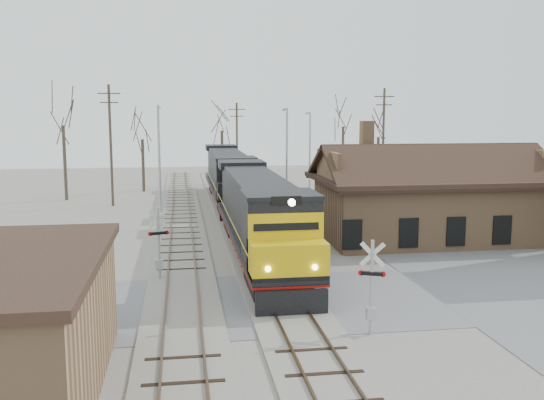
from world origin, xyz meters
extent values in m
plane|color=gray|center=(0.00, 0.00, 0.00)|extent=(140.00, 140.00, 0.00)
cube|color=slate|center=(0.00, 0.00, 0.01)|extent=(60.00, 9.00, 0.03)
cube|color=gray|center=(0.00, 15.00, 0.06)|extent=(3.40, 90.00, 0.12)
cube|color=#473323|center=(-0.72, 15.00, 0.17)|extent=(0.08, 90.00, 0.14)
cube|color=#473323|center=(0.72, 15.00, 0.17)|extent=(0.08, 90.00, 0.14)
cube|color=gray|center=(-4.50, 15.00, 0.06)|extent=(3.40, 90.00, 0.12)
cube|color=#473323|center=(-5.22, 15.00, 0.17)|extent=(0.08, 90.00, 0.14)
cube|color=#473323|center=(-3.78, 15.00, 0.17)|extent=(0.08, 90.00, 0.14)
cube|color=#A07752|center=(12.00, 12.00, 2.00)|extent=(14.00, 8.00, 4.00)
cube|color=black|center=(12.00, 12.00, 4.10)|extent=(15.20, 9.20, 0.30)
cube|color=black|center=(12.00, 9.70, 5.10)|extent=(15.00, 4.71, 2.66)
cube|color=black|center=(12.00, 14.30, 5.10)|extent=(15.00, 4.71, 2.66)
cube|color=#A07752|center=(8.00, 13.50, 6.80)|extent=(0.80, 0.80, 2.20)
cube|color=black|center=(0.00, 1.80, 0.60)|extent=(2.74, 4.38, 1.10)
cube|color=black|center=(0.00, 16.04, 0.60)|extent=(2.74, 4.38, 1.10)
cube|color=black|center=(0.00, 8.92, 1.48)|extent=(3.29, 21.91, 0.38)
cube|color=maroon|center=(0.00, 8.92, 1.24)|extent=(3.31, 21.91, 0.13)
cube|color=black|center=(0.00, 10.29, 3.18)|extent=(2.85, 15.89, 3.07)
cube|color=black|center=(0.00, 0.82, 3.18)|extent=(3.29, 3.07, 3.07)
cube|color=gold|center=(0.00, -1.05, 2.25)|extent=(3.29, 1.97, 1.53)
cube|color=black|center=(0.00, -2.13, 0.60)|extent=(3.07, 0.25, 1.10)
cylinder|color=#FFF2CC|center=(0.00, -2.05, 4.82)|extent=(0.31, 0.10, 0.31)
cube|color=black|center=(0.00, 24.21, 0.60)|extent=(2.74, 4.38, 1.10)
cube|color=black|center=(0.00, 38.46, 0.60)|extent=(2.74, 4.38, 1.10)
cube|color=black|center=(0.00, 31.33, 1.48)|extent=(3.29, 21.91, 0.38)
cube|color=maroon|center=(0.00, 31.33, 1.24)|extent=(3.31, 21.91, 0.13)
cube|color=black|center=(0.00, 32.70, 3.18)|extent=(2.85, 15.89, 3.07)
cube|color=black|center=(0.00, 23.23, 3.18)|extent=(3.29, 3.07, 3.07)
cube|color=black|center=(0.00, 21.36, 2.25)|extent=(3.29, 1.97, 1.53)
cube|color=black|center=(0.00, 20.28, 0.60)|extent=(3.07, 0.25, 1.10)
cylinder|color=#A5A8AD|center=(2.64, -4.55, 1.85)|extent=(0.13, 0.13, 3.70)
cube|color=silver|center=(2.64, -4.55, 3.14)|extent=(0.90, 0.42, 0.97)
cube|color=silver|center=(2.64, -4.55, 3.14)|extent=(0.90, 0.42, 0.97)
cube|color=black|center=(2.64, -4.55, 2.40)|extent=(0.82, 0.47, 0.14)
cylinder|color=#B20C0C|center=(2.25, -4.38, 2.40)|extent=(0.24, 0.16, 0.22)
cylinder|color=#B20C0C|center=(3.02, -4.71, 2.40)|extent=(0.24, 0.16, 0.22)
cube|color=#A5A8AD|center=(2.64, -4.55, 0.83)|extent=(0.37, 0.28, 0.46)
cylinder|color=#A5A8AD|center=(-5.61, 4.34, 1.88)|extent=(0.13, 0.13, 3.77)
cube|color=silver|center=(-5.61, 4.34, 3.20)|extent=(0.96, 0.32, 0.99)
cube|color=silver|center=(-5.61, 4.34, 3.20)|extent=(0.96, 0.32, 0.99)
cube|color=black|center=(-5.61, 4.34, 2.45)|extent=(0.85, 0.39, 0.14)
cylinder|color=#B20C0C|center=(-5.21, 4.46, 2.45)|extent=(0.24, 0.14, 0.23)
cylinder|color=#B20C0C|center=(-6.02, 4.22, 2.45)|extent=(0.24, 0.14, 0.23)
cube|color=#A5A8AD|center=(-5.61, 4.34, 0.85)|extent=(0.38, 0.28, 0.47)
cylinder|color=#A5A8AD|center=(-5.95, 18.46, 4.50)|extent=(0.18, 0.18, 8.99)
cylinder|color=#A5A8AD|center=(-5.95, 19.36, 8.89)|extent=(0.12, 1.80, 0.12)
cube|color=#A5A8AD|center=(-5.95, 20.16, 8.79)|extent=(0.25, 0.50, 0.12)
cylinder|color=#A5A8AD|center=(4.55, 24.85, 4.43)|extent=(0.18, 0.18, 8.86)
cylinder|color=#A5A8AD|center=(4.55, 25.75, 8.76)|extent=(0.12, 1.80, 0.12)
cube|color=#A5A8AD|center=(4.55, 26.55, 8.66)|extent=(0.25, 0.50, 0.12)
cylinder|color=#A5A8AD|center=(8.27, 32.78, 4.26)|extent=(0.18, 0.18, 8.52)
cylinder|color=#A5A8AD|center=(8.27, 33.68, 8.42)|extent=(0.12, 1.80, 0.12)
cube|color=#A5A8AD|center=(8.27, 34.48, 8.32)|extent=(0.25, 0.50, 0.12)
cylinder|color=#382D23|center=(-10.62, 30.29, 5.47)|extent=(0.24, 0.24, 10.94)
cube|color=#382D23|center=(-10.62, 30.29, 10.14)|extent=(2.00, 0.10, 0.10)
cube|color=#382D23|center=(-10.62, 30.29, 9.34)|extent=(1.60, 0.10, 0.10)
cylinder|color=#382D23|center=(2.31, 46.49, 4.81)|extent=(0.24, 0.24, 9.62)
cube|color=#382D23|center=(2.31, 46.49, 8.82)|extent=(2.00, 0.10, 0.10)
cube|color=#382D23|center=(2.31, 46.49, 8.02)|extent=(1.60, 0.10, 0.10)
cylinder|color=#382D23|center=(15.17, 30.92, 5.40)|extent=(0.24, 0.24, 10.79)
cube|color=#382D23|center=(15.17, 30.92, 9.99)|extent=(2.00, 0.10, 0.10)
cube|color=#382D23|center=(15.17, 30.92, 9.19)|extent=(1.60, 0.10, 0.10)
cylinder|color=#382D23|center=(-15.49, 34.77, 3.62)|extent=(0.32, 0.32, 7.23)
cylinder|color=#382D23|center=(-8.42, 40.38, 2.81)|extent=(0.32, 0.32, 5.63)
cylinder|color=#382D23|center=(0.42, 45.01, 3.19)|extent=(0.32, 0.32, 6.37)
cylinder|color=#382D23|center=(14.75, 44.14, 3.41)|extent=(0.32, 0.32, 6.82)
cylinder|color=#382D23|center=(17.01, 37.88, 2.91)|extent=(0.32, 0.32, 5.82)
camera|label=1|loc=(-4.45, -26.00, 8.44)|focal=40.00mm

